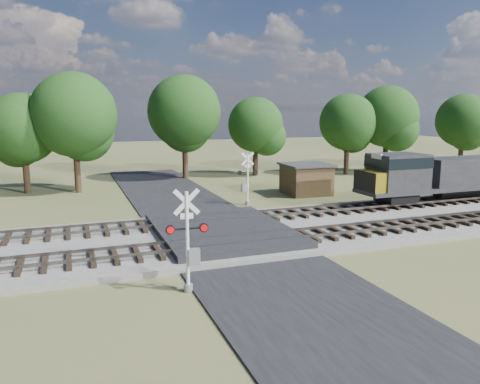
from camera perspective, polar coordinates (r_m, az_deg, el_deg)
name	(u,v)px	position (r m, az deg, el deg)	size (l,w,h in m)	color
ground	(225,240)	(25.63, -1.86, -5.85)	(160.00, 160.00, 0.00)	#48532C
ballast_bed	(373,220)	(30.55, 15.94, -3.32)	(140.00, 10.00, 0.30)	gray
road	(225,239)	(25.62, -1.86, -5.76)	(7.00, 60.00, 0.08)	black
crossing_panel	(222,232)	(26.00, -2.22, -4.89)	(7.00, 9.00, 0.62)	#262628
track_near	(293,236)	(24.90, 6.47, -5.40)	(140.00, 2.60, 0.33)	black
track_far	(257,216)	(29.30, 2.08, -2.97)	(140.00, 2.60, 0.33)	black
crossing_signal_near	(190,249)	(18.26, -6.15, -6.97)	(1.65, 0.37, 4.10)	silver
crossing_signal_far	(247,183)	(34.39, 0.81, 1.08)	(1.59, 0.34, 3.94)	silver
equipment_shed	(306,179)	(39.34, 8.06, 1.62)	(3.87, 3.87, 2.55)	#44321D
treeline	(224,121)	(45.74, -2.02, 8.69)	(80.84, 11.66, 10.40)	black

